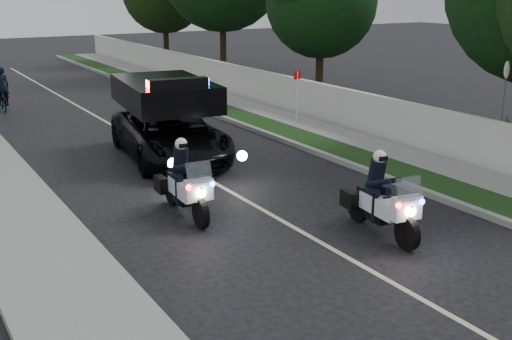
{
  "coord_description": "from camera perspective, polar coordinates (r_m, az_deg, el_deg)",
  "views": [
    {
      "loc": [
        -7.36,
        -7.88,
        5.1
      ],
      "look_at": [
        -0.17,
        4.28,
        1.0
      ],
      "focal_mm": 44.94,
      "sensor_mm": 36.0,
      "label": 1
    }
  ],
  "objects": [
    {
      "name": "grass_verge",
      "position": [
        22.19,
        3.52,
        3.08
      ],
      "size": [
        1.2,
        60.0,
        0.16
      ],
      "primitive_type": "cube",
      "color": "#193814",
      "rests_on": "ground"
    },
    {
      "name": "bicycle",
      "position": [
        29.15,
        -21.48,
        4.98
      ],
      "size": [
        0.68,
        1.68,
        0.86
      ],
      "primitive_type": "imported",
      "rotation": [
        0.0,
        0.0,
        -0.06
      ],
      "color": "black",
      "rests_on": "ground"
    },
    {
      "name": "police_moto_left",
      "position": [
        14.83,
        -6.27,
        -4.02
      ],
      "size": [
        0.85,
        2.16,
        1.8
      ],
      "primitive_type": null,
      "rotation": [
        0.0,
        0.0,
        -0.05
      ],
      "color": "silver",
      "rests_on": "ground"
    },
    {
      "name": "cyclist",
      "position": [
        29.15,
        -21.48,
        4.98
      ],
      "size": [
        0.6,
        0.41,
        1.62
      ],
      "primitive_type": "imported",
      "rotation": [
        0.0,
        0.0,
        3.18
      ],
      "color": "black",
      "rests_on": "ground"
    },
    {
      "name": "tree_right_d",
      "position": [
        37.6,
        -2.9,
        8.37
      ],
      "size": [
        7.77,
        7.77,
        11.53
      ],
      "primitive_type": null,
      "rotation": [
        0.0,
        0.0,
        0.13
      ],
      "color": "#123712",
      "rests_on": "ground"
    },
    {
      "name": "sidewalk_right",
      "position": [
        22.93,
        6.22,
        3.44
      ],
      "size": [
        1.4,
        60.0,
        0.16
      ],
      "primitive_type": "cube",
      "color": "gray",
      "rests_on": "ground"
    },
    {
      "name": "tree_right_e",
      "position": [
        44.12,
        -7.93,
        9.39
      ],
      "size": [
        7.1,
        7.1,
        9.17
      ],
      "primitive_type": null,
      "rotation": [
        0.0,
        0.0,
        0.37
      ],
      "color": "#1B3510",
      "rests_on": "ground"
    },
    {
      "name": "tree_right_c",
      "position": [
        30.44,
        5.6,
        6.46
      ],
      "size": [
        5.19,
        5.19,
        8.43
      ],
      "primitive_type": null,
      "rotation": [
        0.0,
        0.0,
        -0.03
      ],
      "color": "#103310",
      "rests_on": "ground"
    },
    {
      "name": "property_wall",
      "position": [
        23.4,
        8.24,
        5.31
      ],
      "size": [
        0.22,
        60.0,
        1.5
      ],
      "primitive_type": "cube",
      "color": "beige",
      "rests_on": "ground"
    },
    {
      "name": "sign_post",
      "position": [
        24.24,
        3.62,
        4.01
      ],
      "size": [
        0.36,
        0.36,
        2.13
      ],
      "primitive_type": null,
      "rotation": [
        0.0,
        0.0,
        0.09
      ],
      "color": "#A50B26",
      "rests_on": "ground"
    },
    {
      "name": "curb_left",
      "position": [
        18.85,
        -19.52,
        -0.22
      ],
      "size": [
        0.2,
        60.0,
        0.15
      ],
      "primitive_type": "cube",
      "color": "gray",
      "rests_on": "ground"
    },
    {
      "name": "ground",
      "position": [
        11.92,
        11.39,
        -9.47
      ],
      "size": [
        120.0,
        120.0,
        0.0
      ],
      "primitive_type": "plane",
      "color": "black",
      "rests_on": "ground"
    },
    {
      "name": "lane_marking",
      "position": [
        19.99,
        -7.97,
        1.26
      ],
      "size": [
        0.12,
        50.0,
        0.01
      ],
      "primitive_type": "cube",
      "color": "#BFB78C",
      "rests_on": "ground"
    },
    {
      "name": "curb_right",
      "position": [
        21.82,
        2.0,
        2.86
      ],
      "size": [
        0.2,
        60.0,
        0.15
      ],
      "primitive_type": "cube",
      "color": "gray",
      "rests_on": "ground"
    },
    {
      "name": "police_suv",
      "position": [
        19.69,
        -7.6,
        1.03
      ],
      "size": [
        3.34,
        5.98,
        2.76
      ],
      "primitive_type": "imported",
      "rotation": [
        0.0,
        0.0,
        -0.13
      ],
      "color": "black",
      "rests_on": "ground"
    },
    {
      "name": "police_moto_right",
      "position": [
        13.92,
        10.96,
        -5.61
      ],
      "size": [
        0.98,
        2.21,
        1.82
      ],
      "primitive_type": null,
      "rotation": [
        0.0,
        0.0,
        -0.11
      ],
      "color": "silver",
      "rests_on": "ground"
    },
    {
      "name": "pampas_far",
      "position": [
        19.56,
        20.97,
        -0.02
      ],
      "size": [
        1.61,
        1.61,
        3.61
      ],
      "primitive_type": null,
      "rotation": [
        0.0,
        0.0,
        0.34
      ],
      "color": "beige",
      "rests_on": "ground"
    }
  ]
}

